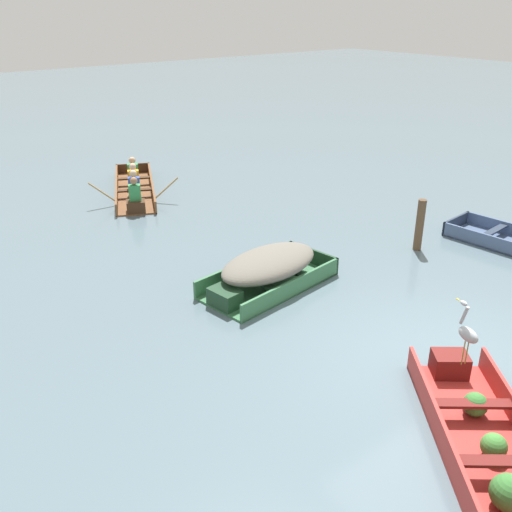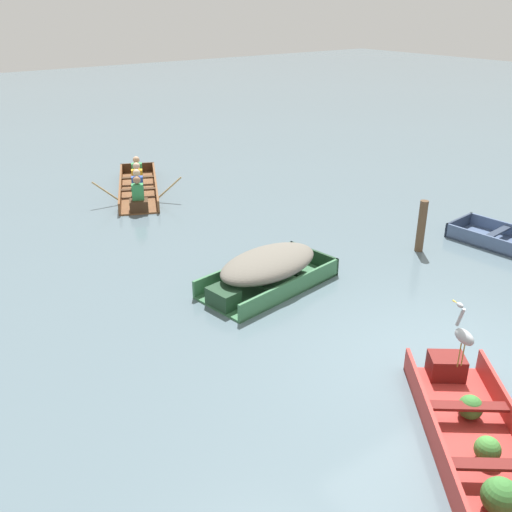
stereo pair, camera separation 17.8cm
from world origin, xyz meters
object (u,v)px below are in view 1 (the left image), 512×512
at_px(dinghy_red_foreground, 484,438).
at_px(skiff_green_near_moored, 268,268).
at_px(rowboat_wooden_brown_with_crew, 135,188).
at_px(mooring_post, 420,225).
at_px(heron_on_dinghy, 468,332).

bearing_deg(dinghy_red_foreground, skiff_green_near_moored, 83.06).
relative_size(rowboat_wooden_brown_with_crew, mooring_post, 3.44).
bearing_deg(heron_on_dinghy, mooring_post, 44.30).
relative_size(skiff_green_near_moored, mooring_post, 2.47).
height_order(dinghy_red_foreground, skiff_green_near_moored, skiff_green_near_moored).
relative_size(heron_on_dinghy, mooring_post, 0.78).
height_order(skiff_green_near_moored, heron_on_dinghy, heron_on_dinghy).
bearing_deg(rowboat_wooden_brown_with_crew, mooring_post, -66.18).
bearing_deg(skiff_green_near_moored, dinghy_red_foreground, -96.94).
distance_m(dinghy_red_foreground, heron_on_dinghy, 1.30).
bearing_deg(rowboat_wooden_brown_with_crew, skiff_green_near_moored, -94.57).
height_order(dinghy_red_foreground, rowboat_wooden_brown_with_crew, rowboat_wooden_brown_with_crew).
relative_size(rowboat_wooden_brown_with_crew, heron_on_dinghy, 4.41).
xyz_separation_m(heron_on_dinghy, mooring_post, (3.34, 3.26, -0.35)).
height_order(rowboat_wooden_brown_with_crew, mooring_post, mooring_post).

